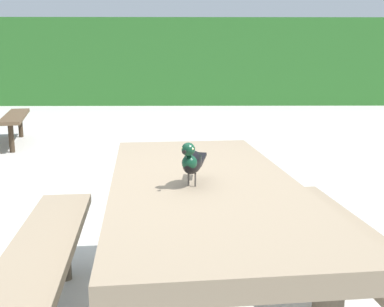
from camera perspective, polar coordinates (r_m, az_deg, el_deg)
hedge_wall at (r=13.01m, az=-1.61°, el=11.27°), size 28.00×1.31×2.30m
picnic_table_foreground at (r=1.99m, az=1.34°, el=-8.27°), size 1.85×1.87×0.74m
bird_grackle at (r=1.79m, az=-0.04°, el=-0.94°), size 0.12×0.28×0.18m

